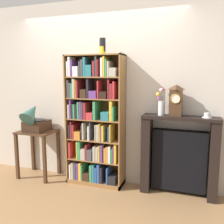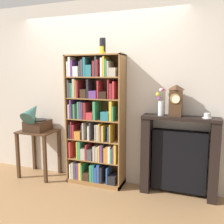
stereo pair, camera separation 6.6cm
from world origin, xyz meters
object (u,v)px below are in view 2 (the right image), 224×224
(flower_vase, at_px, (161,105))
(cup_stack, at_px, (103,46))
(fireplace_mantel, at_px, (179,157))
(mantel_clock, at_px, (176,101))
(side_table_left, at_px, (39,143))
(gramophone, at_px, (35,119))
(teacup_with_saucer, at_px, (207,116))
(bookshelf, at_px, (94,125))

(flower_vase, bearing_deg, cup_stack, -177.95)
(fireplace_mantel, distance_m, mantel_clock, 0.76)
(side_table_left, height_order, gramophone, gramophone)
(flower_vase, distance_m, teacup_with_saucer, 0.59)
(side_table_left, relative_size, flower_vase, 2.05)
(side_table_left, height_order, mantel_clock, mantel_clock)
(side_table_left, bearing_deg, mantel_clock, 2.55)
(bookshelf, bearing_deg, cup_stack, 3.57)
(gramophone, xyz_separation_m, mantel_clock, (2.10, 0.15, 0.35))
(bookshelf, relative_size, flower_vase, 5.23)
(gramophone, bearing_deg, bookshelf, 7.16)
(fireplace_mantel, height_order, mantel_clock, mantel_clock)
(cup_stack, height_order, flower_vase, cup_stack)
(bookshelf, relative_size, side_table_left, 2.55)
(teacup_with_saucer, bearing_deg, side_table_left, -177.80)
(teacup_with_saucer, bearing_deg, cup_stack, -179.00)
(cup_stack, xyz_separation_m, fireplace_mantel, (1.08, 0.05, -1.48))
(bookshelf, xyz_separation_m, side_table_left, (-0.94, -0.06, -0.34))
(flower_vase, bearing_deg, side_table_left, -176.98)
(fireplace_mantel, bearing_deg, cup_stack, -177.59)
(cup_stack, height_order, mantel_clock, cup_stack)
(bookshelf, xyz_separation_m, mantel_clock, (1.15, 0.03, 0.40))
(fireplace_mantel, relative_size, flower_vase, 2.98)
(cup_stack, relative_size, mantel_clock, 0.54)
(mantel_clock, height_order, teacup_with_saucer, mantel_clock)
(bookshelf, bearing_deg, teacup_with_saucer, 1.23)
(side_table_left, height_order, teacup_with_saucer, teacup_with_saucer)
(side_table_left, relative_size, teacup_with_saucer, 6.09)
(side_table_left, xyz_separation_m, gramophone, (-0.00, -0.06, 0.39))
(gramophone, height_order, fireplace_mantel, gramophone)
(bookshelf, relative_size, mantel_clock, 4.59)
(teacup_with_saucer, bearing_deg, fireplace_mantel, 176.24)
(cup_stack, height_order, side_table_left, cup_stack)
(fireplace_mantel, bearing_deg, bookshelf, -177.45)
(mantel_clock, bearing_deg, teacup_with_saucer, 0.30)
(cup_stack, relative_size, gramophone, 0.45)
(bookshelf, height_order, gramophone, bookshelf)
(gramophone, xyz_separation_m, teacup_with_saucer, (2.49, 0.15, 0.17))
(side_table_left, bearing_deg, gramophone, -90.00)
(bookshelf, distance_m, flower_vase, 1.02)
(side_table_left, distance_m, teacup_with_saucer, 2.55)
(bookshelf, height_order, fireplace_mantel, bookshelf)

